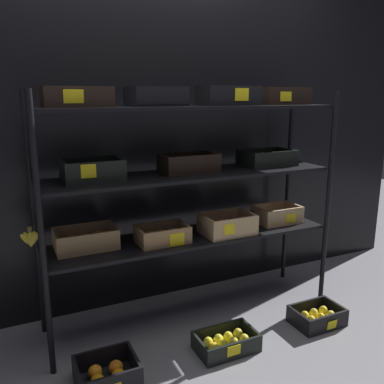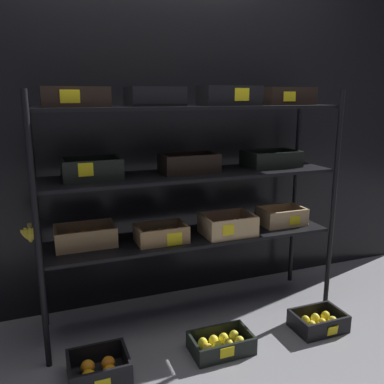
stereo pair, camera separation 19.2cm
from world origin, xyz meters
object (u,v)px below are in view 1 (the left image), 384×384
Objects in this scene: display_rack at (189,171)px; crate_ground_orange at (107,374)px; crate_ground_lemon at (226,343)px; crate_ground_center_lemon at (317,317)px.

crate_ground_orange is at bearing -147.45° from display_rack.
display_rack is 1.04m from crate_ground_lemon.
crate_ground_lemon is (0.03, -0.44, -0.94)m from display_rack.
crate_ground_orange reaches higher than crate_ground_lemon.
display_rack reaches higher than crate_ground_lemon.
crate_ground_orange reaches higher than crate_ground_center_lemon.
crate_ground_center_lemon is at bearing -32.43° from display_rack.
crate_ground_orange is at bearing 178.87° from crate_ground_center_lemon.
crate_ground_lemon is 0.67m from crate_ground_center_lemon.
display_rack is 6.10× the size of crate_ground_center_lemon.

